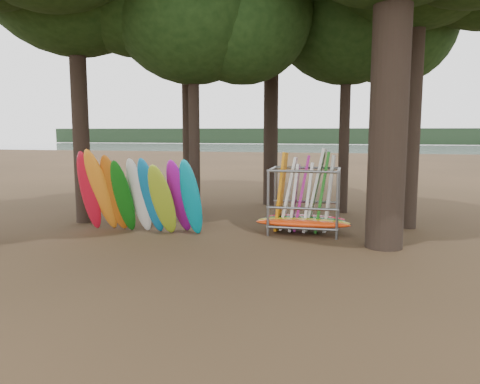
# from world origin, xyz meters

# --- Properties ---
(ground) EXTENTS (120.00, 120.00, 0.00)m
(ground) POSITION_xyz_m (0.00, 0.00, 0.00)
(ground) COLOR #47331E
(ground) RESTS_ON ground
(lake) EXTENTS (160.00, 160.00, 0.00)m
(lake) POSITION_xyz_m (0.00, 60.00, 0.00)
(lake) COLOR gray
(lake) RESTS_ON ground
(far_shore) EXTENTS (160.00, 4.00, 4.00)m
(far_shore) POSITION_xyz_m (0.00, 110.00, 2.00)
(far_shore) COLOR black
(far_shore) RESTS_ON ground
(oak_3) EXTENTS (7.33, 7.33, 11.65)m
(oak_3) POSITION_xyz_m (3.40, 6.45, 8.44)
(oak_3) COLOR black
(oak_3) RESTS_ON ground
(kayak_row) EXTENTS (4.39, 2.05, 3.00)m
(kayak_row) POSITION_xyz_m (-3.16, 0.59, 1.31)
(kayak_row) COLOR red
(kayak_row) RESTS_ON ground
(storage_rack) EXTENTS (3.10, 1.55, 2.88)m
(storage_rack) POSITION_xyz_m (2.21, 2.06, 1.02)
(storage_rack) COLOR slate
(storage_rack) RESTS_ON ground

